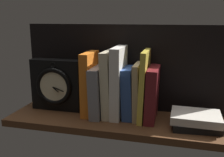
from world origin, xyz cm
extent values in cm
cube|color=#4C2D19|center=(0.00, 0.00, -1.25)|extent=(81.83, 24.52, 2.50)
cube|color=black|center=(0.00, 11.66, 16.84)|extent=(81.83, 1.20, 33.67)
cube|color=orange|center=(-11.81, 2.63, 11.84)|extent=(3.39, 13.78, 23.70)
cube|color=gray|center=(-7.96, 2.63, 9.23)|extent=(4.45, 16.86, 18.57)
cube|color=beige|center=(-4.19, 2.63, 12.21)|extent=(4.03, 14.05, 24.52)
cube|color=silver|center=(-0.59, 2.63, 12.99)|extent=(3.54, 14.76, 25.99)
cube|color=#2D4C8E|center=(3.33, 2.63, 9.30)|extent=(4.65, 12.04, 18.77)
cube|color=tan|center=(6.54, 2.63, 10.08)|extent=(2.61, 13.12, 20.22)
cube|color=gold|center=(8.81, 2.63, 12.52)|extent=(2.60, 15.81, 25.08)
cube|color=maroon|center=(11.88, 2.63, 9.54)|extent=(4.12, 15.58, 19.16)
cube|color=black|center=(-26.09, 3.52, 10.14)|extent=(20.28, 4.61, 20.28)
torus|color=black|center=(-26.09, 0.82, 10.09)|extent=(14.93, 1.83, 14.93)
cylinder|color=beige|center=(-26.09, 0.82, 10.09)|extent=(12.05, 0.60, 12.05)
cube|color=black|center=(-24.92, 0.32, 9.19)|extent=(2.52, 0.30, 2.04)
cube|color=black|center=(-23.85, 0.32, 9.36)|extent=(4.58, 0.30, 1.74)
torus|color=black|center=(-26.09, 1.22, 18.55)|extent=(2.44, 0.44, 2.44)
cube|color=black|center=(27.01, -1.09, 1.19)|extent=(16.74, 14.30, 2.38)
cube|color=beige|center=(26.97, -1.62, 3.71)|extent=(16.47, 12.96, 2.66)
camera|label=1|loc=(19.86, -87.18, 36.55)|focal=41.43mm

